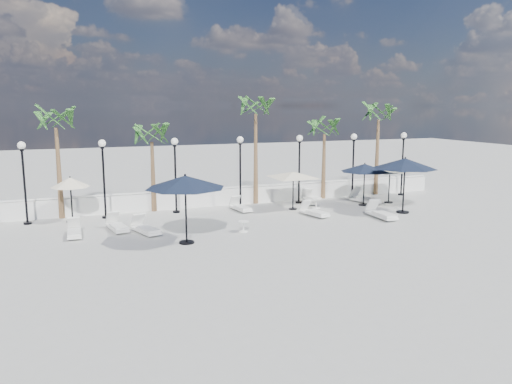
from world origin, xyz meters
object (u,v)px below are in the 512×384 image
object	(u,v)px
lounger_7	(381,213)
parasol_navy_left	(185,182)
parasol_navy_mid	(365,168)
parasol_navy_right	(405,164)
lounger_2	(117,226)
lounger_4	(240,207)
lounger_5	(365,199)
parasol_cream_sq_a	(293,172)
lounger_0	(74,231)
lounger_6	(309,199)
parasol_cream_small	(70,183)
lounger_3	(314,212)
lounger_1	(145,228)
parasol_cream_sq_b	(390,165)

from	to	relation	value
lounger_7	parasol_navy_left	world-z (taller)	parasol_navy_left
lounger_7	parasol_navy_mid	xyz separation A→B (m)	(1.02, 3.08, 1.82)
lounger_7	parasol_navy_right	bearing A→B (deg)	22.27
lounger_2	lounger_4	world-z (taller)	lounger_2
lounger_5	parasol_cream_sq_a	distance (m)	4.87
lounger_0	parasol_navy_right	distance (m)	16.08
lounger_6	parasol_cream_small	bearing A→B (deg)	-161.21
lounger_3	lounger_5	bearing A→B (deg)	11.53
parasol_navy_mid	lounger_7	bearing A→B (deg)	-108.37
lounger_3	lounger_6	size ratio (longest dim) A/B	0.96
lounger_6	lounger_7	distance (m)	4.94
lounger_3	lounger_5	size ratio (longest dim) A/B	0.91
parasol_cream_small	lounger_5	bearing A→B (deg)	-3.94
parasol_navy_left	lounger_4	bearing A→B (deg)	51.09
lounger_1	lounger_4	xyz separation A→B (m)	(5.39, 2.95, -0.02)
parasol_navy_mid	lounger_3	bearing A→B (deg)	-159.41
parasol_cream_sq_b	parasol_navy_right	bearing A→B (deg)	-111.02
lounger_0	lounger_3	bearing A→B (deg)	0.46
lounger_3	parasol_navy_mid	xyz separation A→B (m)	(3.83, 1.44, 1.85)
parasol_navy_right	lounger_3	bearing A→B (deg)	168.39
lounger_2	parasol_navy_mid	world-z (taller)	parasol_navy_mid
lounger_7	parasol_navy_mid	bearing A→B (deg)	73.02
lounger_7	lounger_5	bearing A→B (deg)	69.36
lounger_4	lounger_5	world-z (taller)	lounger_5
parasol_navy_mid	parasol_navy_right	distance (m)	2.56
lounger_7	parasol_cream_sq_a	xyz separation A→B (m)	(-3.08, 3.52, 1.75)
lounger_1	parasol_navy_left	xyz separation A→B (m)	(1.29, -2.13, 2.23)
lounger_5	lounger_7	distance (m)	3.89
lounger_5	lounger_0	bearing A→B (deg)	172.82
parasol_cream_sq_b	parasol_navy_left	bearing A→B (deg)	-161.98
parasol_navy_mid	lounger_5	bearing A→B (deg)	50.30
parasol_navy_right	parasol_cream_small	world-z (taller)	parasol_navy_right
parasol_navy_left	parasol_cream_sq_a	world-z (taller)	parasol_navy_left
parasol_navy_mid	parasol_navy_right	xyz separation A→B (m)	(0.79, -2.39, 0.46)
lounger_6	lounger_0	bearing A→B (deg)	-148.45
lounger_6	parasol_navy_right	distance (m)	5.70
lounger_3	lounger_4	world-z (taller)	lounger_3
lounger_7	parasol_cream_sq_a	distance (m)	4.99
lounger_6	parasol_cream_small	distance (m)	12.63
parasol_cream_sq_a	lounger_4	bearing A→B (deg)	166.64
lounger_0	parasol_cream_small	size ratio (longest dim) A/B	0.79
lounger_1	parasol_navy_right	xyz separation A→B (m)	(13.01, -0.52, 2.30)
lounger_4	parasol_cream_sq_a	distance (m)	3.32
lounger_2	lounger_3	size ratio (longest dim) A/B	1.03
lounger_7	parasol_cream_small	size ratio (longest dim) A/B	0.92
parasol_cream_sq_a	parasol_cream_sq_b	xyz separation A→B (m)	(5.86, -0.31, 0.12)
parasol_navy_left	parasol_navy_right	xyz separation A→B (m)	(11.72, 1.61, 0.07)
parasol_navy_mid	parasol_navy_right	world-z (taller)	parasol_navy_right
lounger_1	lounger_5	xyz separation A→B (m)	(12.65, 2.39, 0.01)
lounger_7	lounger_0	bearing A→B (deg)	173.94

